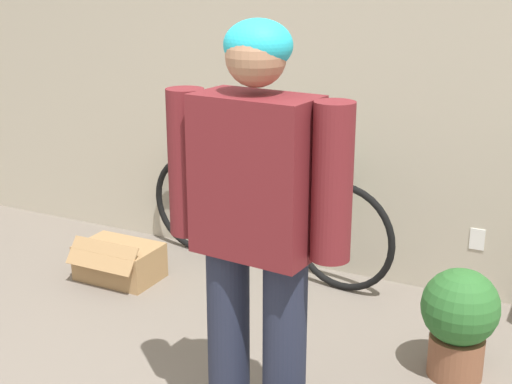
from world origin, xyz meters
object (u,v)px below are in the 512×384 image
person (256,213)px  bicycle (263,215)px  potted_plant (459,318)px  cardboard_box (119,261)px

person → bicycle: size_ratio=0.95×
potted_plant → bicycle: bearing=152.3°
potted_plant → cardboard_box: bearing=175.0°
bicycle → cardboard_box: 0.90m
cardboard_box → potted_plant: size_ratio=0.92×
person → potted_plant: 1.18m
person → potted_plant: bearing=56.6°
person → cardboard_box: bearing=150.4°
person → potted_plant: size_ratio=3.13×
potted_plant → person: bearing=-128.3°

